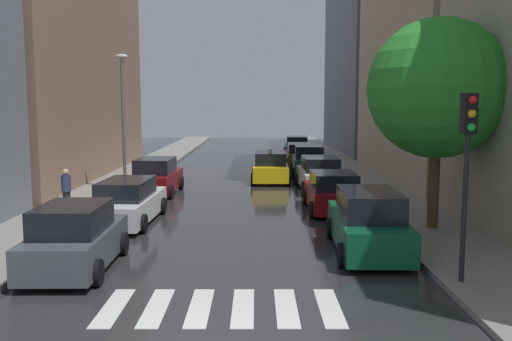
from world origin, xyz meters
name	(u,v)px	position (x,y,z in m)	size (l,w,h in m)	color
ground_plane	(247,175)	(0.00, 24.00, -0.02)	(28.00, 72.00, 0.04)	#2A2A2C
sidewalk_left	(139,173)	(-6.50, 24.00, 0.07)	(3.00, 72.00, 0.15)	gray
sidewalk_right	(354,173)	(6.50, 24.00, 0.07)	(3.00, 72.00, 0.15)	gray
crosswalk_stripes	(224,307)	(0.00, 2.30, 0.01)	(4.95, 2.20, 0.01)	silver
building_right_far	(374,67)	(11.00, 40.81, 7.48)	(6.00, 18.37, 14.97)	slate
parked_car_left_nearest	(78,239)	(-3.88, 4.91, 0.80)	(2.02, 4.06, 1.71)	#474C51
parked_car_left_second	(131,202)	(-3.82, 10.43, 0.75)	(2.11, 4.84, 1.59)	silver
parked_car_left_third	(159,177)	(-3.97, 16.73, 0.80)	(2.13, 4.35, 1.71)	maroon
parked_car_right_nearest	(371,223)	(3.91, 6.61, 0.83)	(2.13, 4.80, 1.80)	#0C4C2D
parked_car_right_second	(336,193)	(3.75, 12.56, 0.74)	(2.12, 4.10, 1.57)	maroon
parked_car_right_third	(322,175)	(3.84, 17.88, 0.78)	(2.12, 4.57, 1.66)	silver
parked_car_right_fourth	(311,162)	(3.82, 23.38, 0.83)	(2.14, 4.38, 1.80)	#0C4C2D
parked_car_right_fifth	(303,155)	(3.76, 28.95, 0.73)	(2.15, 4.49, 1.54)	brown
parked_car_right_sixth	(299,147)	(4.00, 35.25, 0.77)	(2.18, 4.53, 1.65)	navy
taxi_midroad	(273,167)	(1.50, 21.01, 0.76)	(2.12, 4.55, 1.81)	yellow
pedestrian_near_tree	(69,189)	(-6.48, 11.82, 1.00)	(0.36, 0.36, 1.63)	black
street_tree_right	(441,89)	(6.57, 9.13, 4.70)	(4.52, 4.52, 6.82)	#513823
traffic_light_right_corner	(471,146)	(5.45, 3.53, 3.29)	(0.30, 0.42, 4.30)	black
lamp_post_left	(126,112)	(-5.55, 17.20, 3.86)	(0.60, 0.28, 6.38)	#595B60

